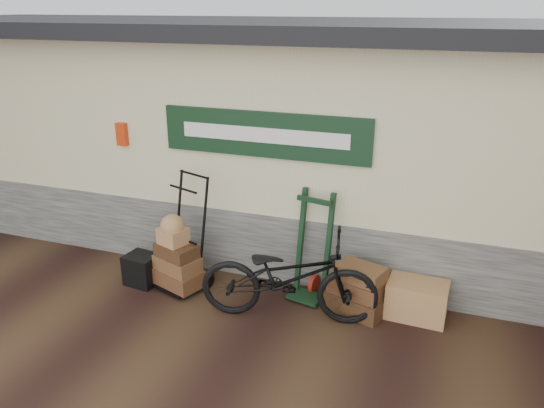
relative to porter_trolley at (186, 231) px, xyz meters
The scene contains 8 objects.
ground 1.50m from the porter_trolley, 23.72° to the right, with size 80.00×80.00×0.00m, color black.
station_building 2.66m from the porter_trolley, 61.90° to the left, with size 14.40×4.10×3.20m.
porter_trolley is the anchor object (origin of this frame).
green_barrow 1.60m from the porter_trolley, ahead, with size 0.49×0.41×1.35m, color black, non-canonical shape.
suitcase_stack 2.22m from the porter_trolley, ahead, with size 0.68×0.43×0.60m, color #322110, non-canonical shape.
wicker_hamper 2.90m from the porter_trolley, ahead, with size 0.67×0.44×0.44m, color #99653D.
black_trunk 0.81m from the porter_trolley, 162.60° to the right, with size 0.40×0.34×0.40m, color black.
bicycle 1.50m from the porter_trolley, 12.28° to the right, with size 2.02×0.71×1.18m, color black.
Camera 1 is at (1.86, -4.84, 3.41)m, focal length 35.00 mm.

